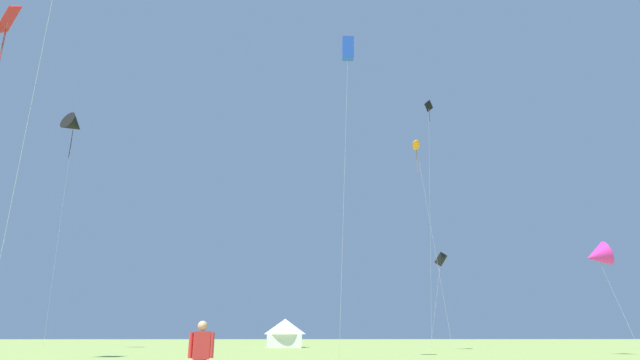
# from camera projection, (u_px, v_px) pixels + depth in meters

# --- Properties ---
(kite_orange_parafoil) EXTENTS (2.55, 3.52, 21.60)m
(kite_orange_parafoil) POSITION_uv_depth(u_px,v_px,m) (416.00, 145.00, 53.92)
(kite_orange_parafoil) COLOR orange
(kite_orange_parafoil) RESTS_ON ground
(kite_black_delta) EXTENTS (3.37, 4.11, 27.84)m
(kite_black_delta) POSITION_uv_depth(u_px,v_px,m) (74.00, 125.00, 61.81)
(kite_black_delta) COLOR black
(kite_black_delta) RESTS_ON ground
(kite_blue_box) EXTENTS (1.38, 1.19, 22.70)m
(kite_blue_box) POSITION_uv_depth(u_px,v_px,m) (348.00, 49.00, 37.01)
(kite_blue_box) COLOR blue
(kite_blue_box) RESTS_ON ground
(kite_magenta_delta) EXTENTS (2.53, 2.30, 8.54)m
(kite_magenta_delta) POSITION_uv_depth(u_px,v_px,m) (597.00, 256.00, 39.29)
(kite_magenta_delta) COLOR #E02DA3
(kite_magenta_delta) RESTS_ON ground
(kite_red_diamond) EXTENTS (1.92, 2.83, 23.06)m
(kite_red_diamond) POSITION_uv_depth(u_px,v_px,m) (8.00, 22.00, 33.28)
(kite_red_diamond) COLOR red
(kite_red_diamond) RESTS_ON ground
(kite_black_box) EXTENTS (2.80, 1.77, 10.12)m
(kite_black_box) POSITION_uv_depth(u_px,v_px,m) (441.00, 259.00, 54.24)
(kite_black_box) COLOR black
(kite_black_box) RESTS_ON ground
(kite_black_diamond) EXTENTS (3.02, 2.87, 32.22)m
(kite_black_diamond) POSITION_uv_depth(u_px,v_px,m) (429.00, 115.00, 67.37)
(kite_black_diamond) COLOR black
(kite_black_diamond) RESTS_ON ground
(festival_tent_right) EXTENTS (5.19, 5.19, 3.38)m
(festival_tent_right) POSITION_uv_depth(u_px,v_px,m) (285.00, 332.00, 61.24)
(festival_tent_right) COLOR white
(festival_tent_right) RESTS_ON ground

